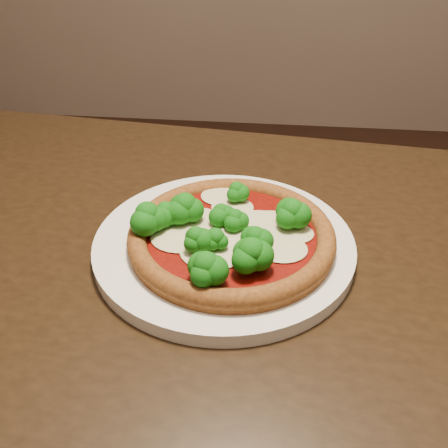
# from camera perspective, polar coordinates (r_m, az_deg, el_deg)

# --- Properties ---
(dining_table) EXTENTS (1.27, 0.88, 0.75)m
(dining_table) POSITION_cam_1_polar(r_m,az_deg,el_deg) (0.69, 2.44, -10.90)
(dining_table) COLOR black
(dining_table) RESTS_ON floor
(plate) EXTENTS (0.33, 0.33, 0.02)m
(plate) POSITION_cam_1_polar(r_m,az_deg,el_deg) (0.63, 0.00, -2.31)
(plate) COLOR white
(plate) RESTS_ON dining_table
(pizza) EXTENTS (0.26, 0.26, 0.06)m
(pizza) POSITION_cam_1_polar(r_m,az_deg,el_deg) (0.61, 0.33, -0.98)
(pizza) COLOR brown
(pizza) RESTS_ON plate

